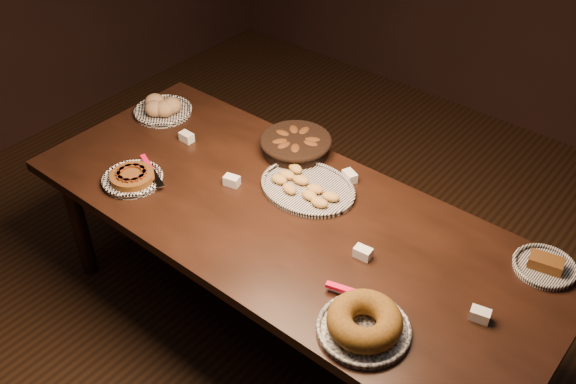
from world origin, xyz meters
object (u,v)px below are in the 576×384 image
Objects in this scene: buffet_table at (286,226)px; bundt_cake_plate at (364,323)px; madeleine_platter at (306,187)px; apple_tart_plate at (133,178)px.

bundt_cake_plate is (0.62, -0.32, 0.12)m from buffet_table.
buffet_table is at bearing -58.82° from madeleine_platter.
buffet_table is 0.20m from madeleine_platter.
apple_tart_plate is 0.79m from madeleine_platter.
madeleine_platter is at bearing 119.05° from bundt_cake_plate.
bundt_cake_plate is at bearing -16.43° from madeleine_platter.
madeleine_platter is (0.65, 0.45, -0.00)m from apple_tart_plate.
apple_tart_plate is at bearing -124.23° from madeleine_platter.
bundt_cake_plate reaches higher than apple_tart_plate.
bundt_cake_plate reaches higher than buffet_table.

